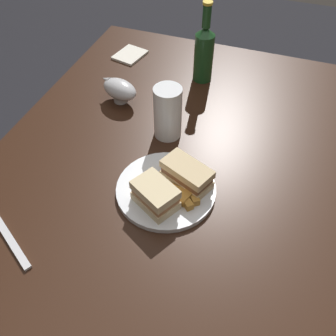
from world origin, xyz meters
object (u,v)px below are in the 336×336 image
object	(u,v)px
sandwich_half_left	(155,195)
cider_bottle	(204,52)
sandwich_half_right	(187,174)
gravy_boat	(119,89)
napkin	(130,55)
plate	(166,189)
fork	(10,240)
pint_glass	(168,116)

from	to	relation	value
sandwich_half_left	cider_bottle	xyz separation A→B (m)	(0.55, 0.04, 0.06)
sandwich_half_left	cider_bottle	distance (m)	0.55
sandwich_half_right	gravy_boat	world-z (taller)	gravy_boat
gravy_boat	napkin	size ratio (longest dim) A/B	1.26
sandwich_half_right	plate	bearing A→B (deg)	129.18
plate	gravy_boat	xyz separation A→B (m)	(0.30, 0.26, 0.04)
plate	sandwich_half_right	world-z (taller)	sandwich_half_right
gravy_boat	cider_bottle	bearing A→B (deg)	-45.81
sandwich_half_left	fork	distance (m)	0.33
pint_glass	cider_bottle	size ratio (longest dim) A/B	0.59
plate	fork	bearing A→B (deg)	131.87
sandwich_half_right	napkin	xyz separation A→B (m)	(0.52, 0.38, -0.04)
fork	napkin	bearing A→B (deg)	124.94
napkin	pint_glass	bearing A→B (deg)	-142.42
plate	napkin	xyz separation A→B (m)	(0.55, 0.34, -0.00)
sandwich_half_right	fork	bearing A→B (deg)	131.53
napkin	fork	xyz separation A→B (m)	(-0.80, -0.06, -0.00)
gravy_boat	napkin	xyz separation A→B (m)	(0.25, 0.08, -0.04)
plate	sandwich_half_left	size ratio (longest dim) A/B	2.00
cider_bottle	fork	size ratio (longest dim) A/B	1.43
napkin	fork	size ratio (longest dim) A/B	0.61
fork	sandwich_half_left	bearing A→B (deg)	66.39
sandwich_half_left	gravy_boat	world-z (taller)	sandwich_half_left
pint_glass	napkin	distance (m)	0.45
gravy_boat	pint_glass	bearing A→B (deg)	-116.64
plate	cider_bottle	size ratio (longest dim) A/B	0.95
plate	cider_bottle	distance (m)	0.51
sandwich_half_left	pint_glass	world-z (taller)	pint_glass
sandwich_half_left	cider_bottle	size ratio (longest dim) A/B	0.47
pint_glass	sandwich_half_right	bearing A→B (deg)	-146.96
sandwich_half_right	fork	xyz separation A→B (m)	(-0.28, 0.32, -0.04)
sandwich_half_right	gravy_boat	distance (m)	0.40
fork	sandwich_half_right	bearing A→B (deg)	72.15
sandwich_half_left	sandwich_half_right	world-z (taller)	sandwich_half_left
pint_glass	gravy_boat	size ratio (longest dim) A/B	1.10
sandwich_half_left	sandwich_half_right	xyz separation A→B (m)	(0.09, -0.05, -0.00)
pint_glass	plate	bearing A→B (deg)	-161.59
sandwich_half_right	pint_glass	size ratio (longest dim) A/B	0.90
fork	gravy_boat	bearing A→B (deg)	118.67
gravy_boat	napkin	distance (m)	0.27
gravy_boat	cider_bottle	world-z (taller)	cider_bottle
gravy_boat	napkin	world-z (taller)	gravy_boat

